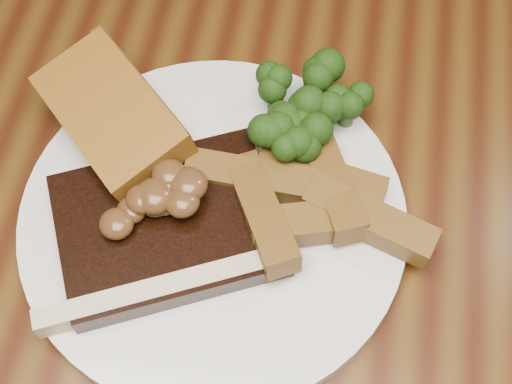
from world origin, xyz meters
The scene contains 8 objects.
dining_table centered at (0.00, 0.00, 0.66)m, with size 1.60×0.90×0.75m.
plate centered at (-0.02, -0.01, 0.76)m, with size 0.29×0.29×0.01m, color silver.
steak centered at (-0.05, -0.03, 0.77)m, with size 0.15×0.12×0.02m, color black.
steak_bone centered at (-0.05, -0.08, 0.77)m, with size 0.16×0.01×0.02m, color #BCB492.
mushroom_pile centered at (-0.06, -0.02, 0.80)m, with size 0.08×0.08×0.03m, color #502F19, non-canonical shape.
garlic_bread centered at (-0.11, 0.04, 0.78)m, with size 0.12×0.07×0.03m, color #99641B.
potato_wedges centered at (0.05, 0.01, 0.77)m, with size 0.13×0.13×0.02m, color brown, non-canonical shape.
broccoli_cluster centered at (0.03, 0.07, 0.78)m, with size 0.07×0.07×0.04m, color #1C3C0D, non-canonical shape.
Camera 1 is at (0.05, -0.24, 1.23)m, focal length 50.00 mm.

